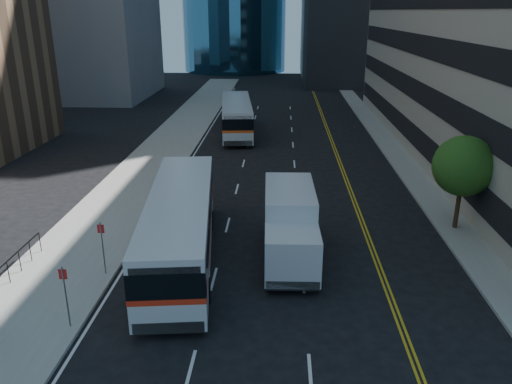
# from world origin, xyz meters

# --- Properties ---
(ground) EXTENTS (160.00, 160.00, 0.00)m
(ground) POSITION_xyz_m (0.00, 0.00, 0.00)
(ground) COLOR black
(ground) RESTS_ON ground
(sidewalk_west) EXTENTS (5.00, 90.00, 0.15)m
(sidewalk_west) POSITION_xyz_m (-10.50, 25.00, 0.07)
(sidewalk_west) COLOR gray
(sidewalk_west) RESTS_ON ground
(sidewalk_east) EXTENTS (2.00, 90.00, 0.15)m
(sidewalk_east) POSITION_xyz_m (9.00, 25.00, 0.07)
(sidewalk_east) COLOR gray
(sidewalk_east) RESTS_ON ground
(street_tree) EXTENTS (3.20, 3.20, 5.10)m
(street_tree) POSITION_xyz_m (9.00, 8.00, 3.64)
(street_tree) COLOR #332114
(street_tree) RESTS_ON sidewalk_east
(bus_front) EXTENTS (4.26, 13.10, 3.32)m
(bus_front) POSITION_xyz_m (-5.25, 3.79, 1.81)
(bus_front) COLOR silver
(bus_front) RESTS_ON ground
(bus_rear) EXTENTS (3.98, 12.55, 3.18)m
(bus_rear) POSITION_xyz_m (-4.91, 30.13, 1.74)
(bus_rear) COLOR silver
(bus_rear) RESTS_ON ground
(box_truck) EXTENTS (2.55, 6.95, 3.29)m
(box_truck) POSITION_xyz_m (-0.10, 4.20, 1.74)
(box_truck) COLOR silver
(box_truck) RESTS_ON ground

